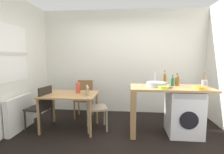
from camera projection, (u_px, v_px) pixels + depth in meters
ground_plane at (118, 142)px, 2.99m from camera, size 5.46×5.46×0.00m
wall_back at (123, 62)px, 4.56m from camera, size 4.60×0.10×2.70m
radiator at (20, 113)px, 3.45m from camera, size 0.10×0.80×0.70m
dining_table at (70, 98)px, 3.47m from camera, size 1.10×0.76×0.74m
chair_person_seat at (41, 106)px, 3.43m from camera, size 0.46×0.46×0.90m
chair_opposite at (93, 105)px, 3.47m from camera, size 0.50×0.50×0.90m
chair_spare_by_wall at (84, 96)px, 4.24m from camera, size 0.40×0.40×0.90m
kitchen_counter at (159, 95)px, 3.27m from camera, size 1.50×0.68×0.92m
washing_machine at (184, 112)px, 3.26m from camera, size 0.60×0.61×0.86m
sink_basin at (156, 84)px, 3.25m from camera, size 0.38×0.38×0.09m
tap at (155, 78)px, 3.42m from camera, size 0.02×0.02×0.28m
bottle_tall_green at (164, 78)px, 3.45m from camera, size 0.06×0.06×0.29m
bottle_squat_brown at (172, 81)px, 3.32m from camera, size 0.06×0.06×0.21m
bottle_clear_small at (177, 80)px, 3.39m from camera, size 0.08×0.08×0.24m
mixing_bowl at (163, 87)px, 3.05m from camera, size 0.19×0.19×0.05m
utensil_crock at (204, 83)px, 3.21m from camera, size 0.11×0.11×0.30m
colander at (200, 88)px, 2.97m from camera, size 0.20×0.20×0.06m
vase at (78, 88)px, 3.53m from camera, size 0.09×0.09×0.22m
scissors at (169, 88)px, 3.14m from camera, size 0.15×0.06×0.01m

